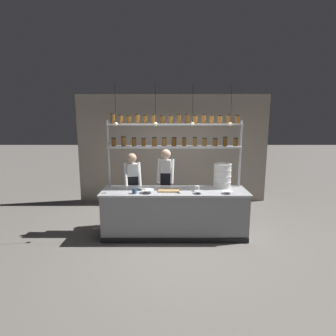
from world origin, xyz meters
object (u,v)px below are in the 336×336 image
(prep_bowl_center_front, at_px, (141,188))
(prep_bowl_center_back, at_px, (228,192))
(chef_left, at_px, (133,185))
(container_stack, at_px, (223,175))
(spice_shelf_unit, at_px, (175,137))
(serving_cup_front, at_px, (198,188))
(serving_cup_by_board, at_px, (135,191))
(prep_bowl_near_right, at_px, (148,191))
(prep_bowl_near_left, at_px, (199,192))
(cutting_board, at_px, (169,190))
(chef_center, at_px, (166,181))

(prep_bowl_center_front, bearing_deg, prep_bowl_center_back, -9.58)
(chef_left, height_order, container_stack, chef_left)
(prep_bowl_center_back, bearing_deg, spice_shelf_unit, 150.50)
(prep_bowl_center_back, distance_m, serving_cup_front, 0.57)
(serving_cup_front, height_order, serving_cup_by_board, same)
(prep_bowl_center_front, height_order, prep_bowl_near_right, prep_bowl_near_right)
(container_stack, relative_size, prep_bowl_near_left, 2.86)
(spice_shelf_unit, distance_m, cutting_board, 1.08)
(spice_shelf_unit, distance_m, serving_cup_by_board, 1.35)
(spice_shelf_unit, height_order, cutting_board, spice_shelf_unit)
(chef_left, relative_size, serving_cup_by_board, 15.34)
(chef_left, bearing_deg, container_stack, -23.34)
(cutting_board, height_order, serving_cup_front, serving_cup_front)
(spice_shelf_unit, bearing_deg, chef_left, 165.93)
(spice_shelf_unit, xyz_separation_m, prep_bowl_near_right, (-0.51, -0.51, -0.99))
(prep_bowl_near_right, height_order, serving_cup_by_board, serving_cup_by_board)
(cutting_board, xyz_separation_m, prep_bowl_near_left, (0.56, -0.19, 0.01))
(prep_bowl_near_left, relative_size, serving_cup_by_board, 1.64)
(serving_cup_front, bearing_deg, container_stack, 29.75)
(prep_bowl_near_right, bearing_deg, serving_cup_by_board, -170.27)
(prep_bowl_near_left, height_order, prep_bowl_near_right, prep_bowl_near_right)
(chef_center, bearing_deg, prep_bowl_center_front, -121.37)
(prep_bowl_center_front, height_order, serving_cup_front, serving_cup_front)
(serving_cup_front, xyz_separation_m, serving_cup_by_board, (-1.19, -0.18, -0.00))
(prep_bowl_near_left, height_order, prep_bowl_center_back, prep_bowl_center_back)
(chef_left, bearing_deg, prep_bowl_near_left, -44.54)
(prep_bowl_near_left, xyz_separation_m, prep_bowl_center_front, (-1.11, 0.28, 0.00))
(cutting_board, height_order, prep_bowl_near_left, prep_bowl_near_left)
(chef_center, height_order, serving_cup_front, chef_center)
(spice_shelf_unit, height_order, prep_bowl_center_front, spice_shelf_unit)
(container_stack, height_order, serving_cup_by_board, container_stack)
(chef_left, relative_size, chef_center, 0.96)
(chef_center, distance_m, prep_bowl_near_right, 0.91)
(serving_cup_by_board, bearing_deg, cutting_board, 16.37)
(spice_shelf_unit, xyz_separation_m, prep_bowl_center_front, (-0.66, -0.28, -0.99))
(chef_center, xyz_separation_m, container_stack, (1.15, -0.41, 0.21))
(chef_left, bearing_deg, prep_bowl_near_right, -76.59)
(prep_bowl_near_left, relative_size, prep_bowl_center_back, 0.89)
(chef_center, bearing_deg, spice_shelf_unit, -54.83)
(prep_bowl_near_right, xyz_separation_m, serving_cup_by_board, (-0.25, -0.04, 0.02))
(prep_bowl_near_right, distance_m, serving_cup_front, 0.95)
(chef_center, xyz_separation_m, prep_bowl_center_back, (1.15, -0.89, -0.00))
(spice_shelf_unit, relative_size, prep_bowl_near_right, 11.26)
(prep_bowl_near_right, bearing_deg, prep_bowl_center_front, 123.56)
(cutting_board, bearing_deg, prep_bowl_near_left, -18.50)
(chef_left, height_order, serving_cup_by_board, chef_left)
(container_stack, bearing_deg, serving_cup_front, -150.25)
(chef_left, xyz_separation_m, prep_bowl_near_right, (0.39, -0.74, 0.05))
(prep_bowl_center_front, distance_m, prep_bowl_center_back, 1.67)
(serving_cup_by_board, bearing_deg, chef_center, 56.85)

